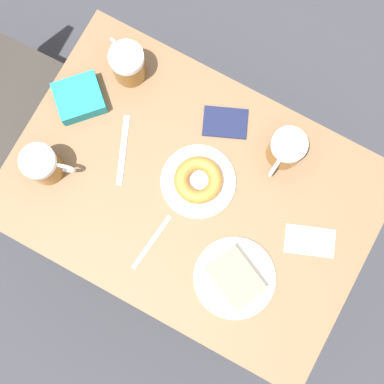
{
  "coord_description": "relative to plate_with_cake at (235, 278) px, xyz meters",
  "views": [
    {
      "loc": [
        -0.19,
        -0.11,
        2.2
      ],
      "look_at": [
        0.0,
        0.0,
        0.74
      ],
      "focal_mm": 50.0,
      "sensor_mm": 36.0,
      "label": 1
    }
  ],
  "objects": [
    {
      "name": "napkin_folded",
      "position": [
        0.19,
        -0.14,
        -0.02
      ],
      "size": [
        0.12,
        0.16,
        0.0
      ],
      "rotation": [
        0.0,
        0.0,
        5.08
      ],
      "color": "white",
      "rests_on": "table"
    },
    {
      "name": "beer_mug_right",
      "position": [
        0.38,
        0.54,
        0.04
      ],
      "size": [
        0.1,
        0.13,
        0.12
      ],
      "color": "#8C5619",
      "rests_on": "table"
    },
    {
      "name": "plate_with_donut",
      "position": [
        0.19,
        0.21,
        0.0
      ],
      "size": [
        0.21,
        0.21,
        0.05
      ],
      "color": "white",
      "rests_on": "table"
    },
    {
      "name": "ground_plane",
      "position": [
        0.15,
        0.21,
        -0.74
      ],
      "size": [
        8.0,
        8.0,
        0.0
      ],
      "primitive_type": "plane",
      "color": "#333338"
    },
    {
      "name": "beer_mug_left",
      "position": [
        0.02,
        0.6,
        0.04
      ],
      "size": [
        0.1,
        0.14,
        0.12
      ],
      "color": "#8C5619",
      "rests_on": "table"
    },
    {
      "name": "knife",
      "position": [
        0.17,
        0.44,
        -0.02
      ],
      "size": [
        0.19,
        0.09,
        0.0
      ],
      "rotation": [
        0.0,
        0.0,
        5.12
      ],
      "color": "silver",
      "rests_on": "table"
    },
    {
      "name": "fork",
      "position": [
        -0.02,
        0.25,
        -0.02
      ],
      "size": [
        0.17,
        0.03,
        0.0
      ],
      "rotation": [
        0.0,
        0.0,
        1.46
      ],
      "color": "silver",
      "rests_on": "table"
    },
    {
      "name": "passport_near_edge",
      "position": [
        0.37,
        0.23,
        -0.02
      ],
      "size": [
        0.13,
        0.15,
        0.01
      ],
      "rotation": [
        0.0,
        0.0,
        0.41
      ],
      "color": "#141938",
      "rests_on": "table"
    },
    {
      "name": "plate_with_cake",
      "position": [
        0.0,
        0.0,
        0.0
      ],
      "size": [
        0.22,
        0.22,
        0.05
      ],
      "color": "white",
      "rests_on": "table"
    },
    {
      "name": "table",
      "position": [
        0.15,
        0.21,
        -0.09
      ],
      "size": [
        0.7,
        1.02,
        0.72
      ],
      "color": "brown",
      "rests_on": "ground_plane"
    },
    {
      "name": "blue_pouch",
      "position": [
        0.23,
        0.62,
        0.01
      ],
      "size": [
        0.17,
        0.17,
        0.05
      ],
      "rotation": [
        0.0,
        0.0,
        5.54
      ],
      "color": "teal",
      "rests_on": "table"
    },
    {
      "name": "beer_mug_center",
      "position": [
        0.37,
        0.04,
        0.04
      ],
      "size": [
        0.14,
        0.1,
        0.12
      ],
      "color": "#8C5619",
      "rests_on": "table"
    }
  ]
}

